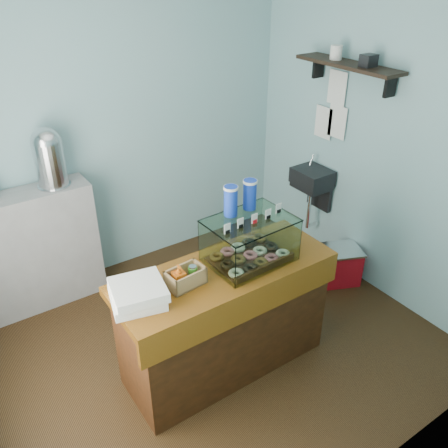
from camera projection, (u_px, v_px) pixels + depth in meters
ground at (208, 344)px, 3.91m from camera, size 3.50×3.50×0.00m
room_shell at (206, 148)px, 3.08m from camera, size 3.54×3.04×2.82m
counter at (225, 318)px, 3.50m from camera, size 1.60×0.60×0.90m
back_shelf at (39, 249)px, 4.14m from camera, size 1.00×0.32×1.10m
display_case at (247, 237)px, 3.33m from camera, size 0.61×0.46×0.54m
condiment_crate at (185, 277)px, 3.09m from camera, size 0.26×0.17×0.18m
pastry_boxes at (138, 294)px, 2.95m from camera, size 0.39×0.40×0.13m
coffee_urn at (49, 156)px, 3.85m from camera, size 0.27×0.27×0.51m
red_cooler at (338, 265)px, 4.58m from camera, size 0.50×0.45×0.36m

